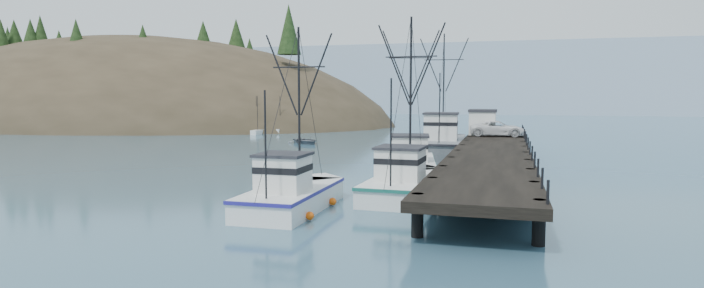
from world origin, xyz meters
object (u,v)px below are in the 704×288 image
Objects in this scene: trawler_near at (406,183)px; pickup_truck at (498,129)px; motorboat at (305,144)px; trawler_mid at (294,194)px; pier_shed at (483,122)px; trawler_far at (410,163)px; pier at (491,155)px; work_vessel at (442,144)px.

trawler_near is 26.48m from pickup_truck.
trawler_mid is at bearing -116.07° from motorboat.
pier_shed is (3.48, 27.91, 2.60)m from trawler_near.
trawler_near is at bearing -81.37° from trawler_far.
motorboat is (-17.91, 23.35, -0.82)m from trawler_far.
pickup_truck reaches higher than motorboat.
pickup_truck is at bearing 89.17° from pier.
trawler_mid is 33.44m from pickup_truck.
pier is at bearing 176.38° from pickup_truck.
pickup_truck is (5.63, 2.19, 1.59)m from work_vessel.
pier_shed is (-1.45, 18.00, 1.73)m from pier.
trawler_near is 38.37m from motorboat.
trawler_mid reaches higher than pickup_truck.
trawler_near is 9.86m from trawler_far.
pier is 3.52× the size of trawler_far.
pier_shed is 2.70m from pickup_truck.
pier_shed is 23.70m from motorboat.
trawler_far is at bearing 154.85° from pickup_truck.
trawler_mid is at bearing -104.12° from trawler_far.
pier_shed reaches higher than pickup_truck.
work_vessel is 3.15× the size of motorboat.
trawler_far is (-6.41, -0.16, -0.87)m from pier.
trawler_mid is at bearing -132.98° from trawler_near.
work_vessel is 4.97× the size of pier_shed.
pickup_truck is at bearing 71.58° from trawler_mid.
motorboat is at bearing 136.36° from pier.
work_vessel reaches higher than trawler_far.
pier is 18.14m from pier_shed.
trawler_far is at bearing 98.63° from trawler_near.
trawler_near is at bearing -97.10° from pier_shed.
pier_shed is at bearing 46.83° from work_vessel.
trawler_mid is at bearing 158.79° from pickup_truck.
pier is at bearing 63.55° from trawler_near.
pier_shed is at bearing -58.66° from motorboat.
pier is 2.77× the size of work_vessel.
trawler_far is 19.00m from pier_shed.
pier is 14.82m from work_vessel.
trawler_mid is 29.89m from work_vessel.
trawler_mid is (-10.32, -15.69, -0.87)m from pier.
pickup_truck is at bearing 21.25° from work_vessel.
trawler_far reaches higher than motorboat.
trawler_far is 2.14× the size of pickup_truck.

